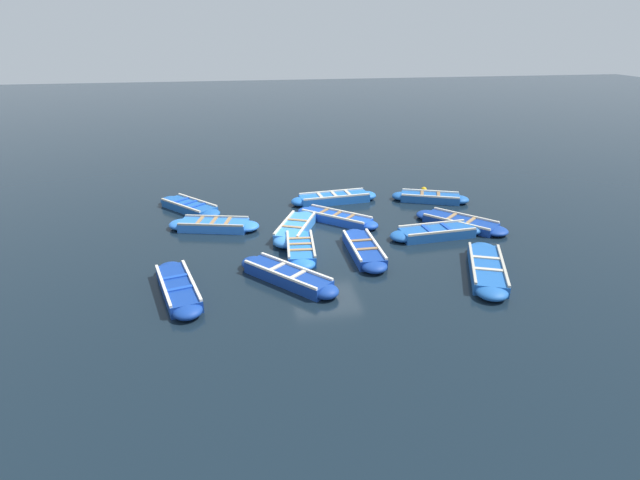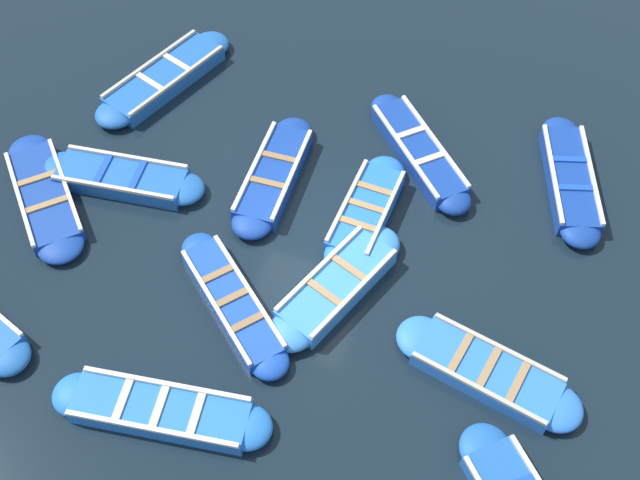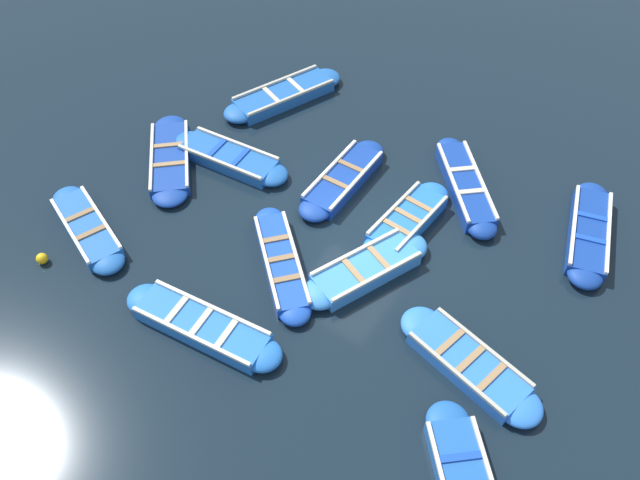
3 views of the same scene
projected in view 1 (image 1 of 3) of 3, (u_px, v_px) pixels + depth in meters
name	position (u px, v px, depth m)	size (l,w,h in m)	color
ground_plane	(326.00, 240.00, 18.27)	(120.00, 120.00, 0.00)	black
boat_drifting	(334.00, 198.00, 22.18)	(1.22, 3.98, 0.42)	blue
boat_centre	(430.00, 198.00, 22.31)	(1.98, 3.45, 0.39)	#1E59AD
boat_end_of_row	(288.00, 276.00, 15.24)	(3.32, 3.03, 0.44)	navy
boat_bow_out	(337.00, 218.00, 19.96)	(2.98, 3.18, 0.38)	#1947B7
boat_inner_gap	(178.00, 288.00, 14.57)	(3.71, 1.70, 0.42)	navy
boat_stern_in	(214.00, 225.00, 19.21)	(1.77, 3.64, 0.40)	blue
boat_broadside	(364.00, 249.00, 17.11)	(3.51, 0.92, 0.41)	navy
boat_near_quay	(460.00, 222.00, 19.55)	(3.40, 3.20, 0.35)	navy
boat_alongside	(301.00, 249.00, 17.11)	(3.27, 1.13, 0.43)	blue
boat_outer_right	(437.00, 233.00, 18.51)	(1.17, 3.70, 0.41)	#1E59AD
boat_far_corner	(189.00, 207.00, 21.21)	(3.26, 2.98, 0.38)	#1E59AD
boat_outer_left	(487.00, 269.00, 15.74)	(4.07, 2.37, 0.41)	#1E59AD
boat_tucked	(295.00, 228.00, 18.84)	(3.52, 2.17, 0.44)	#3884E0
buoy_orange_near	(424.00, 190.00, 23.49)	(0.27, 0.27, 0.27)	#EAB214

